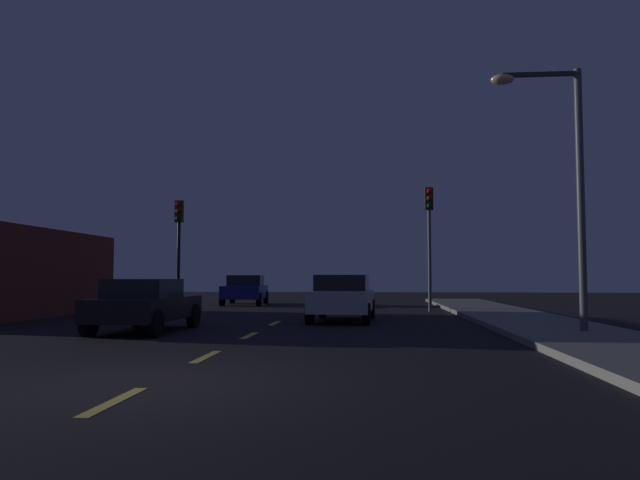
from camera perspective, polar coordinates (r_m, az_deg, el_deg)
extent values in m
plane|color=black|center=(15.18, -6.22, -8.74)|extent=(80.00, 80.00, 0.00)
cube|color=gray|center=(15.61, 22.24, -8.08)|extent=(3.00, 40.00, 0.15)
cube|color=#EACC4C|center=(7.37, -18.83, -14.20)|extent=(0.16, 1.60, 0.01)
cube|color=#EACC4C|center=(10.92, -10.69, -10.75)|extent=(0.16, 1.60, 0.01)
cube|color=#EACC4C|center=(14.59, -6.67, -8.93)|extent=(0.16, 1.60, 0.01)
cube|color=#EACC4C|center=(18.32, -4.30, -7.83)|extent=(0.16, 1.60, 0.01)
cylinder|color=black|center=(25.60, -13.20, -1.42)|extent=(0.14, 0.14, 4.55)
cube|color=#382D0C|center=(25.73, -13.14, 2.64)|extent=(0.32, 0.24, 0.90)
sphere|color=red|center=(25.61, -13.24, 3.34)|extent=(0.20, 0.20, 0.20)
sphere|color=#3F2D0C|center=(25.58, -13.25, 2.67)|extent=(0.20, 0.20, 0.20)
sphere|color=#0C3319|center=(25.55, -13.26, 2.01)|extent=(0.20, 0.20, 0.20)
cylinder|color=#4C4C51|center=(24.48, 10.29, -0.88)|extent=(0.14, 0.14, 4.97)
cube|color=#382D0C|center=(24.65, 10.24, 3.85)|extent=(0.32, 0.24, 0.90)
sphere|color=red|center=(24.53, 10.27, 4.59)|extent=(0.20, 0.20, 0.20)
sphere|color=#3F2D0C|center=(24.49, 10.28, 3.90)|extent=(0.20, 0.20, 0.20)
sphere|color=#0C3319|center=(24.46, 10.29, 3.20)|extent=(0.20, 0.20, 0.20)
cube|color=silver|center=(19.20, 2.16, -5.72)|extent=(1.98, 4.12, 0.65)
cube|color=black|center=(18.98, 2.09, -4.04)|extent=(1.66, 1.89, 0.49)
cylinder|color=black|center=(20.77, 0.25, -6.45)|extent=(0.25, 0.65, 0.64)
cylinder|color=black|center=(20.62, 4.87, -6.46)|extent=(0.25, 0.65, 0.64)
cylinder|color=black|center=(17.86, -0.97, -6.94)|extent=(0.25, 0.65, 0.64)
cylinder|color=black|center=(17.69, 4.40, -6.96)|extent=(0.25, 0.65, 0.64)
cube|color=black|center=(16.07, -16.11, -6.20)|extent=(1.78, 3.98, 0.55)
cube|color=black|center=(15.87, -16.34, -4.39)|extent=(1.54, 1.80, 0.47)
cylinder|color=black|center=(17.70, -16.82, -6.82)|extent=(0.23, 0.64, 0.64)
cylinder|color=black|center=(17.15, -11.85, -7.01)|extent=(0.23, 0.64, 0.64)
cylinder|color=black|center=(15.11, -20.99, -7.34)|extent=(0.23, 0.64, 0.64)
cylinder|color=black|center=(14.47, -15.28, -7.63)|extent=(0.23, 0.64, 0.64)
cube|color=navy|center=(30.49, -7.08, -4.88)|extent=(2.10, 4.07, 0.63)
cube|color=black|center=(30.68, -7.02, -3.80)|extent=(1.75, 1.88, 0.52)
cylinder|color=black|center=(28.96, -5.78, -5.59)|extent=(0.26, 0.65, 0.64)
cylinder|color=black|center=(29.23, -9.21, -5.54)|extent=(0.26, 0.65, 0.64)
cylinder|color=black|center=(31.81, -5.13, -5.40)|extent=(0.26, 0.65, 0.64)
cylinder|color=black|center=(32.06, -8.26, -5.37)|extent=(0.26, 0.65, 0.64)
cylinder|color=#4C4C51|center=(15.44, 23.39, 3.36)|extent=(0.18, 0.18, 6.32)
cube|color=#2D2D30|center=(15.84, 20.02, 14.47)|extent=(1.75, 0.10, 0.10)
ellipsoid|color=#F2D88C|center=(15.60, 16.83, 14.29)|extent=(0.56, 0.36, 0.24)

